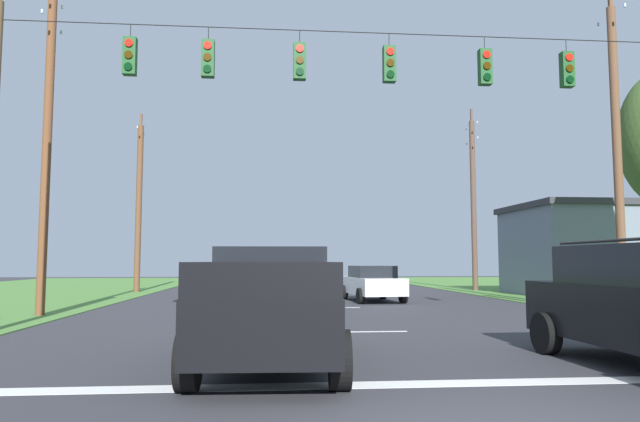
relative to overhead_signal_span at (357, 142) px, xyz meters
The scene contains 12 objects.
stop_bar_stripe 7.86m from the overhead_signal_span, 90.76° to the right, with size 15.70×0.45×0.01m, color white.
lane_dash_0 4.74m from the overhead_signal_span, 106.47° to the right, with size 0.15×2.50×0.01m, color white.
lane_dash_1 8.49m from the overhead_signal_span, 90.68° to the left, with size 0.15×2.50×0.01m, color white.
lane_dash_2 16.15m from the overhead_signal_span, 90.31° to the left, with size 0.15×2.50×0.01m, color white.
lane_dash_3 20.05m from the overhead_signal_span, 90.25° to the left, with size 0.15×2.50×0.01m, color white.
overhead_signal_span is the anchor object (origin of this frame).
pickup_truck 6.34m from the overhead_signal_span, 115.28° to the right, with size 2.48×5.48×1.95m.
distant_car_crossing_white 11.27m from the overhead_signal_span, 77.79° to the left, with size 2.35×4.46×1.52m.
utility_pole_mid_right 10.25m from the overhead_signal_span, 22.26° to the left, with size 0.29×1.63×11.00m.
utility_pole_far_right 21.07m from the overhead_signal_span, 62.18° to the left, with size 0.32×1.96×10.82m.
utility_pole_mid_left 10.44m from the overhead_signal_span, 153.78° to the left, with size 0.28×1.78×11.33m.
utility_pole_far_left 20.77m from the overhead_signal_span, 117.09° to the left, with size 0.33×1.80×10.03m.
Camera 1 is at (-2.14, -5.22, 1.71)m, focal length 32.44 mm.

